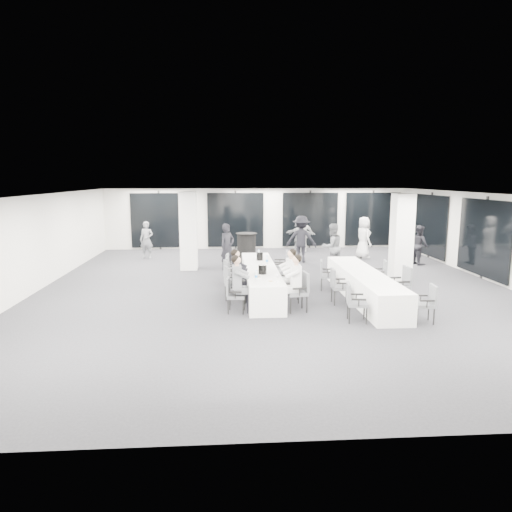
{
  "coord_description": "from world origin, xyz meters",
  "views": [
    {
      "loc": [
        -1.46,
        -13.23,
        3.29
      ],
      "look_at": [
        -0.59,
        -0.2,
        1.04
      ],
      "focal_mm": 32.0,
      "sensor_mm": 36.0,
      "label": 1
    }
  ],
  "objects_px": {
    "banquet_table_side": "(364,286)",
    "chair_side_left_far": "(325,273)",
    "banquet_table_main": "(260,279)",
    "cocktail_table": "(247,248)",
    "chair_side_right_near": "(427,301)",
    "chair_side_right_far": "(381,273)",
    "chair_main_right_fourth": "(286,268)",
    "chair_main_left_fourth": "(232,270)",
    "chair_main_right_near": "(300,289)",
    "chair_side_left_mid": "(338,284)",
    "chair_main_right_second": "(294,284)",
    "standing_guest_d": "(303,232)",
    "standing_guest_c": "(301,236)",
    "standing_guest_e": "(364,235)",
    "standing_guest_a": "(227,244)",
    "standing_guest_b": "(332,244)",
    "standing_guest_h": "(419,242)",
    "chair_main_left_far": "(231,265)",
    "ice_bucket_near": "(262,269)",
    "chair_main_left_mid": "(232,276)",
    "chair_side_right_mid": "(402,283)",
    "chair_main_right_far": "(283,263)",
    "standing_guest_f": "(299,233)",
    "chair_main_right_mid": "(291,276)",
    "chair_main_left_second": "(232,282)",
    "chair_main_left_near": "(233,293)",
    "standing_guest_g": "(147,237)",
    "chair_side_left_near": "(354,300)"
  },
  "relations": [
    {
      "from": "standing_guest_e",
      "to": "standing_guest_a",
      "type": "bearing_deg",
      "value": 95.79
    },
    {
      "from": "banquet_table_main",
      "to": "chair_main_left_fourth",
      "type": "xyz_separation_m",
      "value": [
        -0.83,
        0.68,
        0.14
      ]
    },
    {
      "from": "chair_main_left_mid",
      "to": "chair_main_right_near",
      "type": "xyz_separation_m",
      "value": [
        1.67,
        -1.56,
        -0.02
      ]
    },
    {
      "from": "banquet_table_main",
      "to": "standing_guest_d",
      "type": "relative_size",
      "value": 2.85
    },
    {
      "from": "chair_main_left_mid",
      "to": "chair_side_left_far",
      "type": "distance_m",
      "value": 2.84
    },
    {
      "from": "standing_guest_c",
      "to": "chair_main_right_near",
      "type": "bearing_deg",
      "value": 94.86
    },
    {
      "from": "ice_bucket_near",
      "to": "standing_guest_d",
      "type": "bearing_deg",
      "value": 73.06
    },
    {
      "from": "chair_main_right_second",
      "to": "standing_guest_d",
      "type": "relative_size",
      "value": 0.49
    },
    {
      "from": "chair_main_left_fourth",
      "to": "standing_guest_a",
      "type": "xyz_separation_m",
      "value": [
        -0.11,
        2.7,
        0.43
      ]
    },
    {
      "from": "chair_side_left_far",
      "to": "standing_guest_f",
      "type": "xyz_separation_m",
      "value": [
        0.37,
        7.09,
        0.35
      ]
    },
    {
      "from": "chair_main_left_second",
      "to": "chair_side_right_near",
      "type": "height_order",
      "value": "chair_main_left_second"
    },
    {
      "from": "standing_guest_f",
      "to": "standing_guest_a",
      "type": "bearing_deg",
      "value": 81.49
    },
    {
      "from": "chair_side_left_mid",
      "to": "standing_guest_h",
      "type": "bearing_deg",
      "value": 141.88
    },
    {
      "from": "banquet_table_main",
      "to": "chair_main_left_mid",
      "type": "xyz_separation_m",
      "value": [
        -0.84,
        -0.4,
        0.2
      ]
    },
    {
      "from": "chair_main_right_far",
      "to": "standing_guest_a",
      "type": "height_order",
      "value": "standing_guest_a"
    },
    {
      "from": "chair_main_left_far",
      "to": "ice_bucket_near",
      "type": "xyz_separation_m",
      "value": [
        0.8,
        -2.54,
        0.38
      ]
    },
    {
      "from": "banquet_table_main",
      "to": "chair_main_right_second",
      "type": "xyz_separation_m",
      "value": [
        0.82,
        -1.11,
        0.11
      ]
    },
    {
      "from": "banquet_table_main",
      "to": "chair_main_left_fourth",
      "type": "relative_size",
      "value": 5.53
    },
    {
      "from": "chair_main_left_near",
      "to": "chair_main_right_second",
      "type": "bearing_deg",
      "value": 124.34
    },
    {
      "from": "chair_main_left_near",
      "to": "standing_guest_f",
      "type": "bearing_deg",
      "value": 167.96
    },
    {
      "from": "chair_side_left_far",
      "to": "chair_main_left_mid",
      "type": "bearing_deg",
      "value": -67.22
    },
    {
      "from": "chair_main_right_fourth",
      "to": "chair_main_left_fourth",
      "type": "bearing_deg",
      "value": 78.14
    },
    {
      "from": "chair_side_right_far",
      "to": "chair_side_right_mid",
      "type": "bearing_deg",
      "value": -167.85
    },
    {
      "from": "chair_main_left_near",
      "to": "chair_main_right_near",
      "type": "relative_size",
      "value": 0.89
    },
    {
      "from": "chair_side_left_mid",
      "to": "standing_guest_a",
      "type": "relative_size",
      "value": 0.49
    },
    {
      "from": "chair_main_left_near",
      "to": "standing_guest_b",
      "type": "height_order",
      "value": "standing_guest_b"
    },
    {
      "from": "chair_side_left_mid",
      "to": "chair_main_right_mid",
      "type": "bearing_deg",
      "value": -127.48
    },
    {
      "from": "chair_main_right_mid",
      "to": "chair_main_right_far",
      "type": "height_order",
      "value": "chair_main_right_far"
    },
    {
      "from": "chair_main_right_near",
      "to": "chair_main_right_mid",
      "type": "bearing_deg",
      "value": -7.28
    },
    {
      "from": "chair_main_left_second",
      "to": "standing_guest_c",
      "type": "distance_m",
      "value": 6.45
    },
    {
      "from": "chair_main_left_fourth",
      "to": "chair_main_right_near",
      "type": "relative_size",
      "value": 0.92
    },
    {
      "from": "banquet_table_side",
      "to": "ice_bucket_near",
      "type": "bearing_deg",
      "value": -178.95
    },
    {
      "from": "chair_side_left_mid",
      "to": "standing_guest_a",
      "type": "bearing_deg",
      "value": -146.79
    },
    {
      "from": "standing_guest_d",
      "to": "chair_main_left_near",
      "type": "bearing_deg",
      "value": 61.69
    },
    {
      "from": "chair_main_right_near",
      "to": "chair_side_left_mid",
      "type": "relative_size",
      "value": 1.05
    },
    {
      "from": "chair_side_right_near",
      "to": "chair_side_right_far",
      "type": "xyz_separation_m",
      "value": [
        -0.0,
        3.18,
        -0.0
      ]
    },
    {
      "from": "standing_guest_c",
      "to": "chair_side_left_near",
      "type": "bearing_deg",
      "value": 104.31
    },
    {
      "from": "chair_side_left_far",
      "to": "standing_guest_a",
      "type": "relative_size",
      "value": 0.47
    },
    {
      "from": "chair_main_right_near",
      "to": "chair_main_left_near",
      "type": "bearing_deg",
      "value": 82.91
    },
    {
      "from": "cocktail_table",
      "to": "chair_main_right_near",
      "type": "relative_size",
      "value": 1.18
    },
    {
      "from": "chair_main_right_second",
      "to": "chair_side_left_near",
      "type": "height_order",
      "value": "chair_side_left_near"
    },
    {
      "from": "chair_main_left_mid",
      "to": "standing_guest_c",
      "type": "distance_m",
      "value": 5.84
    },
    {
      "from": "banquet_table_side",
      "to": "chair_side_left_mid",
      "type": "bearing_deg",
      "value": -152.69
    },
    {
      "from": "chair_main_right_mid",
      "to": "standing_guest_g",
      "type": "bearing_deg",
      "value": 50.43
    },
    {
      "from": "chair_main_right_second",
      "to": "chair_side_right_near",
      "type": "height_order",
      "value": "chair_side_right_near"
    },
    {
      "from": "chair_main_right_fourth",
      "to": "ice_bucket_near",
      "type": "relative_size",
      "value": 3.92
    },
    {
      "from": "banquet_table_main",
      "to": "cocktail_table",
      "type": "height_order",
      "value": "cocktail_table"
    },
    {
      "from": "chair_side_left_mid",
      "to": "standing_guest_b",
      "type": "relative_size",
      "value": 0.49
    },
    {
      "from": "standing_guest_b",
      "to": "chair_side_right_mid",
      "type": "bearing_deg",
      "value": 79.8
    },
    {
      "from": "banquet_table_side",
      "to": "chair_side_left_far",
      "type": "height_order",
      "value": "chair_side_left_far"
    }
  ]
}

